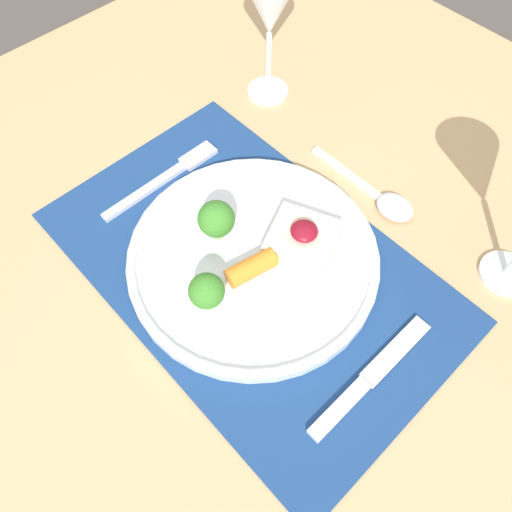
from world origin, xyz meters
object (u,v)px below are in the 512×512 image
object	(u,v)px
knife	(363,384)
spoon	(384,200)
dinner_plate	(256,258)
fork	(169,175)
wine_glass_far	(270,3)

from	to	relation	value
knife	spoon	size ratio (longest dim) A/B	1.08
dinner_plate	fork	size ratio (longest dim) A/B	1.65
dinner_plate	fork	bearing A→B (deg)	177.35
dinner_plate	knife	size ratio (longest dim) A/B	1.65
dinner_plate	fork	xyz separation A→B (m)	(-0.18, 0.01, -0.01)
dinner_plate	wine_glass_far	distance (m)	0.33
knife	spoon	distance (m)	0.25
spoon	wine_glass_far	distance (m)	0.29
knife	wine_glass_far	distance (m)	0.48
fork	wine_glass_far	distance (m)	0.26
fork	dinner_plate	bearing A→B (deg)	-4.62
fork	wine_glass_far	xyz separation A→B (m)	(-0.03, 0.21, 0.14)
spoon	dinner_plate	bearing A→B (deg)	-107.02
wine_glass_far	dinner_plate	bearing A→B (deg)	-46.56
fork	spoon	size ratio (longest dim) A/B	1.08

